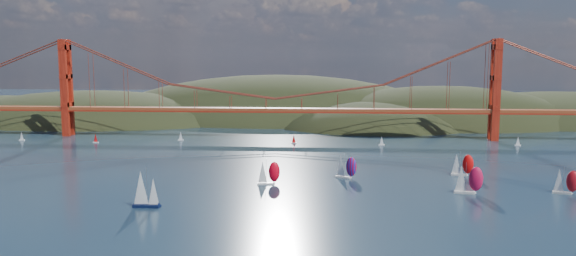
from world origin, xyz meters
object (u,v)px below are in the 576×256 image
at_px(racer_0, 268,172).
at_px(racer_1, 468,179).
at_px(sloop_navy, 145,190).
at_px(racer_3, 462,164).
at_px(racer_rwb, 346,167).
at_px(racer_2, 565,181).

relative_size(racer_0, racer_1, 0.89).
bearing_deg(sloop_navy, racer_3, 24.34).
distance_m(sloop_navy, racer_rwb, 77.27).
relative_size(sloop_navy, racer_1, 1.18).
bearing_deg(racer_0, racer_2, -15.15).
xyz_separation_m(racer_1, racer_rwb, (-40.31, 20.84, -0.54)).
bearing_deg(racer_2, racer_0, -165.36).
height_order(sloop_navy, racer_rwb, sloop_navy).
xyz_separation_m(racer_1, racer_3, (4.55, 28.68, -0.53)).
bearing_deg(racer_2, racer_3, 154.74).
relative_size(racer_0, racer_rwb, 0.99).
distance_m(racer_0, racer_2, 101.17).
bearing_deg(racer_rwb, racer_3, 31.77).
height_order(sloop_navy, racer_3, sloop_navy).
xyz_separation_m(racer_0, racer_2, (100.96, -6.41, -0.10)).
relative_size(racer_0, racer_2, 1.02).
height_order(racer_0, racer_1, racer_1).
bearing_deg(racer_1, racer_0, -176.32).
height_order(racer_1, racer_3, racer_1).
bearing_deg(racer_2, racer_1, -158.05).
xyz_separation_m(sloop_navy, racer_2, (135.33, 26.69, -1.20)).
bearing_deg(sloop_navy, racer_2, 9.10).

